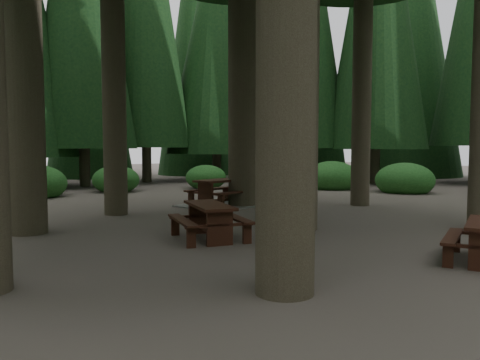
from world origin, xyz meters
TOP-DOWN VIEW (x-y plane):
  - ground at (0.00, 0.00)m, footprint 80.00×80.00m
  - picnic_table_b at (-1.52, 0.48)m, footprint 1.81×2.01m
  - picnic_table_c at (1.95, 4.62)m, footprint 2.81×2.45m
  - picnic_table_d at (3.73, 4.30)m, footprint 1.88×1.64m
  - shrub_ring at (0.70, 0.75)m, footprint 23.86×24.64m

SIDE VIEW (x-z plane):
  - ground at x=0.00m, z-range 0.00..0.00m
  - picnic_table_c at x=1.95m, z-range -0.13..0.73m
  - shrub_ring at x=0.70m, z-range -0.35..1.15m
  - picnic_table_d at x=3.73m, z-range 0.12..0.83m
  - picnic_table_b at x=-1.52m, z-range 0.12..0.84m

